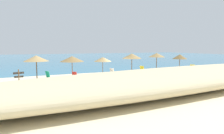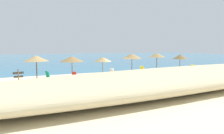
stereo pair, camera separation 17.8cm
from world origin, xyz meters
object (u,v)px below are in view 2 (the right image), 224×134
(lounge_chair_2, at_px, (71,78))
(beach_umbrella_3, at_px, (132,56))
(lounge_chair_3, at_px, (141,72))
(beach_umbrella_4, at_px, (157,55))
(beach_umbrella_2, at_px, (103,59))
(beach_umbrella_1, at_px, (72,59))
(lounge_chair_4, at_px, (192,70))
(wooden_signpost, at_px, (19,77))
(lounge_chair_1, at_px, (109,73))
(beach_umbrella_5, at_px, (180,57))
(beach_umbrella_0, at_px, (36,58))
(lounge_chair_0, at_px, (44,78))
(beach_ball, at_px, (55,79))

(lounge_chair_2, bearing_deg, beach_umbrella_3, -110.16)
(lounge_chair_3, bearing_deg, beach_umbrella_4, -96.83)
(beach_umbrella_2, xyz_separation_m, beach_umbrella_3, (4.06, 0.11, 0.30))
(beach_umbrella_1, relative_size, lounge_chair_4, 1.62)
(lounge_chair_3, height_order, wooden_signpost, wooden_signpost)
(beach_umbrella_1, xyz_separation_m, lounge_chair_1, (4.29, -0.41, -1.81))
(beach_umbrella_4, xyz_separation_m, beach_umbrella_5, (3.66, -0.51, -0.26))
(beach_umbrella_5, bearing_deg, lounge_chair_2, -175.74)
(lounge_chair_2, distance_m, wooden_signpost, 5.21)
(beach_umbrella_0, height_order, lounge_chair_1, beach_umbrella_0)
(beach_umbrella_3, height_order, lounge_chair_3, beach_umbrella_3)
(beach_umbrella_1, distance_m, beach_umbrella_3, 7.73)
(beach_umbrella_5, bearing_deg, beach_umbrella_3, 176.44)
(beach_umbrella_1, height_order, beach_umbrella_2, beach_umbrella_1)
(beach_umbrella_0, distance_m, lounge_chair_1, 8.22)
(lounge_chair_2, bearing_deg, beach_umbrella_4, -113.66)
(lounge_chair_1, bearing_deg, lounge_chair_0, 73.37)
(beach_umbrella_3, bearing_deg, lounge_chair_2, -168.60)
(lounge_chair_4, height_order, wooden_signpost, wooden_signpost)
(lounge_chair_1, relative_size, lounge_chair_3, 1.19)
(lounge_chair_2, relative_size, wooden_signpost, 0.90)
(beach_umbrella_0, bearing_deg, beach_umbrella_4, 0.52)
(beach_umbrella_0, bearing_deg, lounge_chair_3, -3.24)
(lounge_chair_3, relative_size, lounge_chair_4, 0.90)
(beach_umbrella_4, relative_size, beach_umbrella_5, 1.08)
(lounge_chair_4, bearing_deg, beach_umbrella_1, 62.11)
(lounge_chair_3, xyz_separation_m, lounge_chair_4, (7.66, -1.03, -0.03))
(beach_umbrella_4, bearing_deg, lounge_chair_3, -164.99)
(beach_umbrella_4, relative_size, lounge_chair_4, 1.70)
(beach_umbrella_1, height_order, beach_umbrella_4, beach_umbrella_4)
(beach_umbrella_4, xyz_separation_m, lounge_chair_1, (-7.38, -0.59, -2.02))
(lounge_chair_0, relative_size, wooden_signpost, 0.93)
(lounge_chair_2, bearing_deg, beach_umbrella_1, -47.50)
(beach_umbrella_2, height_order, beach_umbrella_4, beach_umbrella_4)
(lounge_chair_4, relative_size, beach_ball, 5.47)
(beach_umbrella_5, xyz_separation_m, lounge_chair_3, (-6.77, -0.33, -1.74))
(beach_umbrella_1, xyz_separation_m, beach_umbrella_5, (15.33, -0.33, -0.05))
(lounge_chair_4, bearing_deg, beach_umbrella_3, 55.89)
(beach_umbrella_0, bearing_deg, lounge_chair_0, -57.02)
(beach_umbrella_4, bearing_deg, lounge_chair_1, -175.47)
(beach_umbrella_2, relative_size, lounge_chair_1, 1.37)
(beach_umbrella_0, relative_size, lounge_chair_3, 1.86)
(lounge_chair_1, xyz_separation_m, lounge_chair_4, (11.94, -1.27, -0.02))
(beach_umbrella_4, bearing_deg, lounge_chair_2, -172.10)
(beach_umbrella_5, bearing_deg, beach_umbrella_1, 178.78)
(lounge_chair_0, xyz_separation_m, beach_ball, (1.18, 0.70, -0.29))
(lounge_chair_3, bearing_deg, beach_umbrella_3, 24.25)
(lounge_chair_1, bearing_deg, beach_umbrella_1, 64.08)
(beach_umbrella_3, height_order, beach_umbrella_4, beach_umbrella_4)
(beach_umbrella_0, distance_m, beach_umbrella_4, 15.35)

